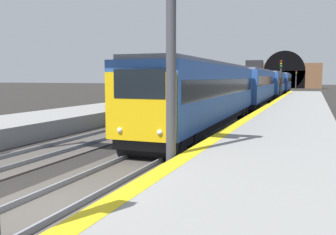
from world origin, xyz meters
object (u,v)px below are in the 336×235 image
train_adjacent_platform (237,83)px  railway_signal_far (296,78)px  train_main_approaching (265,84)px  railway_signal_mid (281,76)px

train_adjacent_platform → railway_signal_far: (41.51, -6.11, 0.52)m
train_main_approaching → train_adjacent_platform: train_main_approaching is taller
railway_signal_far → train_main_approaching: bearing=-2.3°
train_main_approaching → train_adjacent_platform: size_ratio=1.20×
railway_signal_mid → railway_signal_far: size_ratio=1.14×
train_main_approaching → railway_signal_far: 45.48m
train_main_approaching → railway_signal_far: bearing=176.5°
train_adjacent_platform → railway_signal_far: railway_signal_far is taller
train_adjacent_platform → railway_signal_mid: 6.69m
train_main_approaching → railway_signal_mid: (1.35, -1.80, 0.99)m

